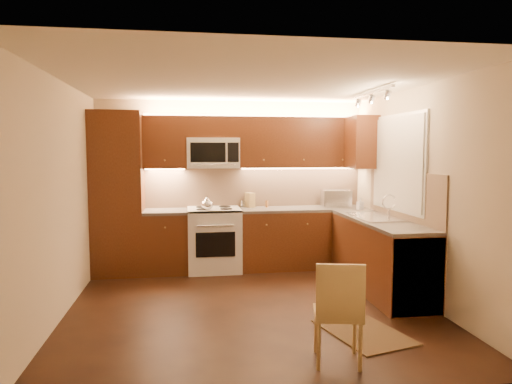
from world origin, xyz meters
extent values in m
cube|color=black|center=(0.00, 0.00, 0.00)|extent=(4.00, 4.00, 0.01)
cube|color=beige|center=(0.00, 0.00, 2.50)|extent=(4.00, 4.00, 0.01)
cube|color=tan|center=(0.00, 2.00, 1.25)|extent=(4.00, 0.01, 2.50)
cube|color=tan|center=(0.00, -2.00, 1.25)|extent=(4.00, 0.01, 2.50)
cube|color=tan|center=(-2.00, 0.00, 1.25)|extent=(0.01, 4.00, 2.50)
cube|color=tan|center=(2.00, 0.00, 1.25)|extent=(0.01, 4.00, 2.50)
cube|color=#401B0D|center=(-1.65, 1.70, 1.15)|extent=(0.70, 0.60, 2.30)
cube|color=#401B0D|center=(-0.99, 1.70, 0.43)|extent=(0.62, 0.60, 0.86)
cube|color=#3D3937|center=(-0.99, 1.70, 0.88)|extent=(0.62, 0.60, 0.04)
cube|color=#401B0D|center=(1.04, 1.70, 0.43)|extent=(1.92, 0.60, 0.86)
cube|color=#3D3937|center=(1.04, 1.70, 0.88)|extent=(1.92, 0.60, 0.04)
cube|color=#401B0D|center=(1.70, 0.40, 0.43)|extent=(0.60, 2.00, 0.86)
cube|color=#3D3937|center=(1.70, 0.40, 0.88)|extent=(0.60, 2.00, 0.04)
cube|color=silver|center=(1.70, -0.30, 0.43)|extent=(0.58, 0.60, 0.84)
cube|color=tan|center=(0.35, 1.99, 1.20)|extent=(3.30, 0.02, 0.60)
cube|color=tan|center=(1.99, 0.40, 1.20)|extent=(0.02, 2.00, 0.60)
cube|color=#401B0D|center=(-0.99, 1.82, 1.88)|extent=(0.62, 0.35, 0.75)
cube|color=#401B0D|center=(1.04, 1.82, 1.88)|extent=(1.92, 0.35, 0.75)
cube|color=#401B0D|center=(-0.30, 1.82, 2.09)|extent=(0.76, 0.35, 0.31)
cube|color=#401B0D|center=(1.82, 1.40, 1.88)|extent=(0.35, 0.50, 0.75)
cube|color=silver|center=(1.99, 0.55, 1.60)|extent=(0.03, 1.44, 1.24)
cube|color=silver|center=(1.97, 0.55, 1.60)|extent=(0.02, 1.36, 1.16)
cube|color=silver|center=(1.55, 0.40, 2.46)|extent=(0.04, 1.20, 0.03)
cube|color=silver|center=(1.57, 1.75, 1.03)|extent=(0.45, 0.36, 0.26)
cube|color=#9C8046|center=(0.26, 1.88, 1.01)|extent=(0.15, 0.18, 0.22)
cylinder|color=silver|center=(0.14, 1.88, 0.95)|extent=(0.06, 0.06, 0.11)
cylinder|color=brown|center=(0.14, 1.94, 0.95)|extent=(0.05, 0.05, 0.10)
cylinder|color=silver|center=(0.18, 1.94, 0.94)|extent=(0.04, 0.04, 0.09)
cylinder|color=#A26530|center=(0.51, 1.84, 0.95)|extent=(0.05, 0.05, 0.10)
imported|color=silver|center=(1.80, 1.34, 0.99)|extent=(0.09, 0.10, 0.17)
cube|color=black|center=(0.98, -0.90, 0.01)|extent=(0.84, 1.06, 0.01)
camera|label=1|loc=(-0.70, -5.04, 1.75)|focal=32.56mm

